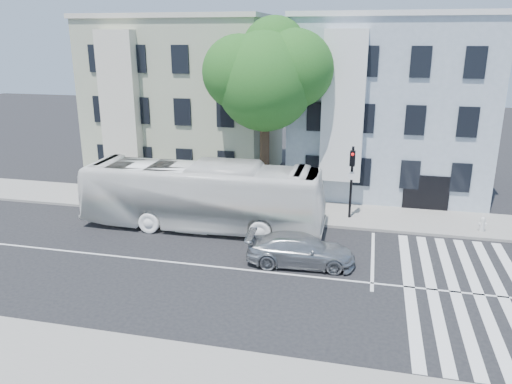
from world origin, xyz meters
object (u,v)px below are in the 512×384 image
(bus, at_px, (202,195))
(traffic_signal, at_px, (352,174))
(sedan, at_px, (301,250))
(fire_hydrant, at_px, (482,224))

(bus, bearing_deg, traffic_signal, -70.51)
(sedan, relative_size, traffic_signal, 1.15)
(traffic_signal, bearing_deg, sedan, -101.72)
(traffic_signal, relative_size, fire_hydrant, 5.41)
(sedan, bearing_deg, fire_hydrant, -60.58)
(sedan, distance_m, traffic_signal, 6.83)
(bus, height_order, traffic_signal, traffic_signal)
(sedan, bearing_deg, bus, 55.61)
(bus, relative_size, fire_hydrant, 16.66)
(bus, height_order, fire_hydrant, bus)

